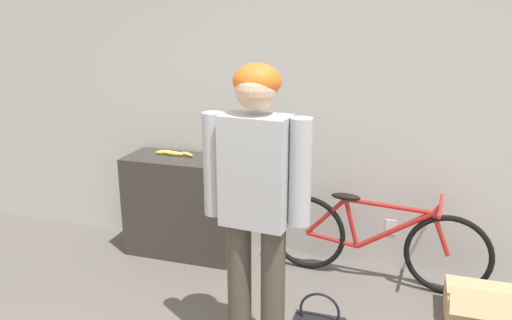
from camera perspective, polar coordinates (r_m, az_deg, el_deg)
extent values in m
cube|color=silver|center=(3.88, 8.05, 6.51)|extent=(8.00, 0.06, 2.60)
cube|color=white|center=(4.07, 15.15, -7.43)|extent=(0.08, 0.01, 0.12)
cube|color=#38332D|center=(4.22, -8.38, -5.20)|extent=(0.92, 0.41, 0.83)
cylinder|color=#4C4238|center=(3.03, -1.90, -14.19)|extent=(0.14, 0.14, 0.82)
cylinder|color=#4C4238|center=(2.98, 1.94, -14.79)|extent=(0.14, 0.14, 0.82)
cube|color=#B2B2B7|center=(2.71, 0.00, -1.27)|extent=(0.39, 0.24, 0.62)
cylinder|color=#B2B2B7|center=(2.78, -4.83, -0.51)|extent=(0.12, 0.12, 0.59)
cylinder|color=#B2B2B7|center=(2.64, 5.08, -1.43)|extent=(0.12, 0.12, 0.59)
sphere|color=#DBB28E|center=(2.61, 0.00, 8.12)|extent=(0.22, 0.22, 0.22)
ellipsoid|color=orange|center=(2.62, 0.11, 9.02)|extent=(0.26, 0.23, 0.19)
torus|color=black|center=(3.97, 5.84, -8.25)|extent=(0.61, 0.09, 0.61)
torus|color=black|center=(3.85, 21.08, -10.14)|extent=(0.61, 0.09, 0.61)
cylinder|color=red|center=(3.94, 8.62, -8.94)|extent=(0.40, 0.06, 0.08)
cylinder|color=red|center=(3.87, 7.98, -6.39)|extent=(0.32, 0.06, 0.34)
cylinder|color=red|center=(3.85, 10.84, -7.08)|extent=(0.14, 0.04, 0.38)
cylinder|color=red|center=(3.81, 15.47, -7.75)|extent=(0.54, 0.08, 0.38)
cylinder|color=red|center=(3.75, 14.89, -5.09)|extent=(0.63, 0.08, 0.05)
cylinder|color=red|center=(3.79, 20.37, -7.97)|extent=(0.16, 0.05, 0.32)
cylinder|color=red|center=(3.72, 20.00, -5.33)|extent=(0.07, 0.04, 0.08)
cylinder|color=red|center=(3.71, 20.35, -4.93)|extent=(0.06, 0.46, 0.02)
ellipsoid|color=black|center=(3.78, 10.23, -4.15)|extent=(0.23, 0.10, 0.05)
ellipsoid|color=#EAD64C|center=(4.14, -9.29, 0.73)|extent=(0.16, 0.04, 0.04)
ellipsoid|color=#EAD64C|center=(4.20, -10.44, 0.90)|extent=(0.14, 0.09, 0.03)
ellipsoid|color=#EAD64C|center=(4.11, -7.90, 0.68)|extent=(0.14, 0.09, 0.03)
sphere|color=brown|center=(4.24, -11.02, 1.00)|extent=(0.02, 0.02, 0.02)
torus|color=black|center=(3.11, 7.28, -16.77)|extent=(0.24, 0.02, 0.24)
cube|color=tan|center=(3.77, 24.94, -14.81)|extent=(0.53, 0.33, 0.20)
cube|color=tan|center=(3.58, 25.43, -14.90)|extent=(0.50, 0.12, 0.15)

